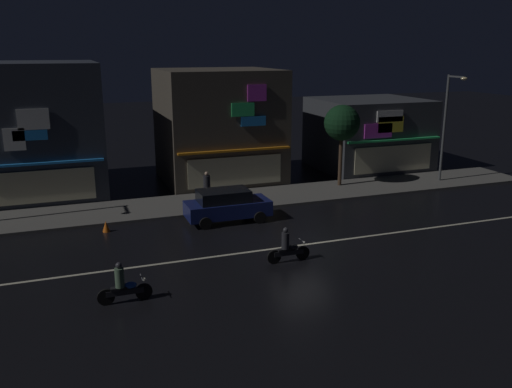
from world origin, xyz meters
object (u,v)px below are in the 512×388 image
at_px(streetlamp_mid, 447,119).
at_px(parked_car_near_kerb, 227,205).
at_px(motorcycle_opposite_lane, 287,248).
at_px(pedestrian_on_sidewalk, 207,190).
at_px(traffic_cone, 106,226).
at_px(motorcycle_trailing_far, 123,286).

xyz_separation_m(streetlamp_mid, parked_car_near_kerb, (-15.69, -2.90, -3.34)).
relative_size(parked_car_near_kerb, motorcycle_opposite_lane, 2.26).
bearing_deg(streetlamp_mid, pedestrian_on_sidewalk, -178.45).
distance_m(parked_car_near_kerb, traffic_cone, 6.02).
xyz_separation_m(motorcycle_trailing_far, traffic_cone, (0.06, 7.93, -0.36)).
xyz_separation_m(pedestrian_on_sidewalk, motorcycle_trailing_far, (-5.67, -9.97, -0.42)).
bearing_deg(motorcycle_opposite_lane, motorcycle_trailing_far, 6.98).
bearing_deg(motorcycle_trailing_far, parked_car_near_kerb, -125.13).
bearing_deg(pedestrian_on_sidewalk, motorcycle_trailing_far, -147.02).
bearing_deg(motorcycle_trailing_far, pedestrian_on_sidewalk, -115.91).
relative_size(pedestrian_on_sidewalk, traffic_cone, 3.59).
distance_m(streetlamp_mid, pedestrian_on_sidewalk, 16.38).
bearing_deg(traffic_cone, motorcycle_opposite_lane, -43.79).
xyz_separation_m(motorcycle_opposite_lane, motorcycle_trailing_far, (-6.83, -1.44, 0.00)).
bearing_deg(pedestrian_on_sidewalk, parked_car_near_kerb, -108.73).
distance_m(streetlamp_mid, motorcycle_trailing_far, 24.36).
height_order(motorcycle_trailing_far, traffic_cone, motorcycle_trailing_far).
bearing_deg(traffic_cone, streetlamp_mid, 6.51).
bearing_deg(motorcycle_opposite_lane, streetlamp_mid, -153.92).
bearing_deg(streetlamp_mid, motorcycle_trailing_far, -154.42).
distance_m(pedestrian_on_sidewalk, motorcycle_opposite_lane, 8.62).
xyz_separation_m(pedestrian_on_sidewalk, traffic_cone, (-5.60, -2.04, -0.78)).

